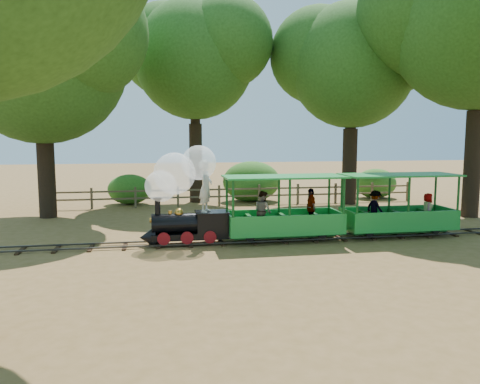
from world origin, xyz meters
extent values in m
plane|color=olive|center=(0.00, 0.00, 0.00)|extent=(90.00, 90.00, 0.00)
cube|color=#3F3D3A|center=(0.00, -0.30, 0.08)|extent=(22.00, 0.05, 0.05)
cube|color=#3F3D3A|center=(0.00, 0.30, 0.08)|extent=(22.00, 0.05, 0.05)
cube|color=#382314|center=(0.00, 0.00, 0.03)|extent=(0.12, 1.00, 0.05)
cube|color=#382314|center=(-5.00, 0.00, 0.03)|extent=(0.12, 1.00, 0.05)
cube|color=#382314|center=(5.00, 0.00, 0.03)|extent=(0.12, 1.00, 0.05)
cube|color=black|center=(-3.01, 0.00, 0.30)|extent=(2.39, 0.76, 0.20)
cylinder|color=black|center=(-3.39, 0.00, 0.70)|extent=(1.52, 0.61, 0.61)
cylinder|color=black|center=(-3.98, 0.00, 1.24)|extent=(0.17, 0.17, 0.48)
sphere|color=#C2892E|center=(-3.33, 0.00, 1.02)|extent=(0.28, 0.28, 0.28)
cylinder|color=#C2892E|center=(-3.60, 0.00, 1.04)|extent=(0.11, 0.11, 0.11)
cube|color=black|center=(-2.30, 0.00, 0.69)|extent=(0.98, 0.76, 0.60)
cube|color=black|center=(-2.30, 0.00, 1.01)|extent=(1.03, 0.83, 0.04)
cone|color=black|center=(-4.31, 0.00, 0.27)|extent=(0.49, 0.69, 0.69)
cylinder|color=#C2892E|center=(-4.18, 0.00, 0.81)|extent=(0.11, 0.15, 0.15)
cylinder|color=maroon|center=(-3.82, -0.39, 0.30)|extent=(0.39, 0.07, 0.39)
cylinder|color=maroon|center=(-3.82, 0.39, 0.30)|extent=(0.39, 0.07, 0.39)
cylinder|color=maroon|center=(-3.12, -0.39, 0.30)|extent=(0.39, 0.07, 0.39)
cylinder|color=maroon|center=(-3.12, 0.39, 0.30)|extent=(0.39, 0.07, 0.39)
cylinder|color=maroon|center=(-2.41, -0.39, 0.30)|extent=(0.39, 0.07, 0.39)
cylinder|color=maroon|center=(-2.41, 0.39, 0.30)|extent=(0.39, 0.07, 0.39)
sphere|color=white|center=(-3.88, 0.05, 1.86)|extent=(0.98, 0.98, 0.98)
sphere|color=white|center=(-3.44, 0.10, 2.24)|extent=(1.30, 1.30, 1.30)
sphere|color=white|center=(-2.68, 0.15, 2.56)|extent=(1.09, 1.09, 1.09)
imported|color=silver|center=(-2.49, -0.07, 1.84)|extent=(0.59, 0.70, 1.62)
cube|color=green|center=(0.05, 0.00, 0.34)|extent=(3.73, 1.42, 0.11)
cube|color=#12501B|center=(0.05, 0.00, 0.21)|extent=(3.35, 0.55, 0.15)
cube|color=green|center=(0.05, -0.67, 0.67)|extent=(3.73, 0.07, 0.55)
cube|color=green|center=(0.05, 0.67, 0.67)|extent=(3.73, 0.07, 0.55)
cube|color=green|center=(0.05, 0.00, 2.09)|extent=(3.89, 1.59, 0.05)
cylinder|color=#12501B|center=(-1.73, -0.65, 1.22)|extent=(0.08, 0.08, 1.75)
cylinder|color=#12501B|center=(-1.73, 0.65, 1.22)|extent=(0.08, 0.08, 1.75)
cylinder|color=#12501B|center=(1.83, -0.65, 1.22)|extent=(0.08, 0.08, 1.75)
cylinder|color=#12501B|center=(1.83, 0.65, 1.22)|extent=(0.08, 0.08, 1.75)
cube|color=#12501B|center=(-1.07, 0.00, 0.62)|extent=(0.13, 1.21, 0.44)
cube|color=#12501B|center=(0.05, 0.00, 0.62)|extent=(0.13, 1.21, 0.44)
cube|color=#12501B|center=(1.17, 0.00, 0.62)|extent=(0.13, 1.21, 0.44)
cylinder|color=black|center=(-1.14, -0.37, 0.25)|extent=(0.31, 0.07, 0.31)
cylinder|color=black|center=(-1.14, 0.37, 0.25)|extent=(0.31, 0.07, 0.31)
cylinder|color=black|center=(1.24, -0.37, 0.25)|extent=(0.31, 0.07, 0.31)
cylinder|color=black|center=(1.24, 0.37, 0.25)|extent=(0.31, 0.07, 0.31)
imported|color=gray|center=(-0.70, -0.21, 1.03)|extent=(0.69, 0.76, 1.28)
imported|color=gray|center=(1.02, 0.18, 1.04)|extent=(0.33, 0.76, 1.28)
cube|color=green|center=(4.06, 0.00, 0.34)|extent=(3.73, 1.42, 0.11)
cube|color=#12501B|center=(4.06, 0.00, 0.21)|extent=(3.35, 0.55, 0.15)
cube|color=green|center=(4.06, -0.67, 0.67)|extent=(3.73, 0.07, 0.55)
cube|color=green|center=(4.06, 0.67, 0.67)|extent=(3.73, 0.07, 0.55)
cube|color=green|center=(4.06, 0.00, 2.09)|extent=(3.89, 1.59, 0.05)
cylinder|color=#12501B|center=(2.28, -0.65, 1.22)|extent=(0.08, 0.08, 1.75)
cylinder|color=#12501B|center=(2.28, 0.65, 1.22)|extent=(0.08, 0.08, 1.75)
cylinder|color=#12501B|center=(5.83, -0.65, 1.22)|extent=(0.08, 0.08, 1.75)
cylinder|color=#12501B|center=(5.83, 0.65, 1.22)|extent=(0.08, 0.08, 1.75)
cube|color=#12501B|center=(2.94, 0.00, 0.62)|extent=(0.13, 1.21, 0.44)
cube|color=#12501B|center=(4.06, 0.00, 0.62)|extent=(0.13, 1.21, 0.44)
cube|color=#12501B|center=(5.18, 0.00, 0.62)|extent=(0.13, 1.21, 0.44)
cylinder|color=black|center=(2.87, -0.37, 0.25)|extent=(0.31, 0.07, 0.31)
cylinder|color=black|center=(2.87, 0.37, 0.25)|extent=(0.31, 0.07, 0.31)
cylinder|color=black|center=(5.25, -0.37, 0.25)|extent=(0.31, 0.07, 0.31)
cylinder|color=black|center=(5.25, 0.37, 0.25)|extent=(0.31, 0.07, 0.31)
imported|color=gray|center=(3.26, 0.08, 0.98)|extent=(0.63, 0.85, 1.18)
imported|color=gray|center=(4.97, -0.29, 0.94)|extent=(0.53, 0.63, 1.09)
cylinder|color=#2D2116|center=(-8.50, 6.00, 1.75)|extent=(0.70, 0.70, 3.49)
cylinder|color=#2D2116|center=(-8.50, 6.00, 4.49)|extent=(0.52, 0.53, 2.00)
sphere|color=#254B17|center=(-8.50, 6.00, 6.53)|extent=(6.94, 6.94, 6.94)
sphere|color=#254B17|center=(-6.77, 4.96, 7.39)|extent=(5.20, 5.20, 5.20)
sphere|color=#254B17|center=(-10.06, 7.21, 7.22)|extent=(5.55, 5.55, 5.55)
cylinder|color=#2D2116|center=(-2.00, 9.50, 2.00)|extent=(0.66, 0.66, 4.01)
cylinder|color=#2D2116|center=(-2.00, 9.50, 5.15)|extent=(0.50, 0.50, 2.29)
sphere|color=#254B17|center=(-2.00, 9.50, 7.19)|extent=(5.98, 5.98, 5.98)
sphere|color=#254B17|center=(-0.51, 8.60, 7.94)|extent=(4.48, 4.48, 4.48)
sphere|color=#254B17|center=(-3.34, 10.55, 7.79)|extent=(4.78, 4.78, 4.78)
cylinder|color=#2D2116|center=(5.50, 7.50, 1.88)|extent=(0.72, 0.72, 3.75)
cylinder|color=#2D2116|center=(5.50, 7.50, 4.82)|extent=(0.54, 0.54, 2.14)
sphere|color=#254B17|center=(5.50, 7.50, 6.81)|extent=(6.07, 6.07, 6.07)
sphere|color=#254B17|center=(7.02, 6.59, 7.57)|extent=(4.55, 4.55, 4.55)
sphere|color=#254B17|center=(4.13, 8.56, 7.41)|extent=(4.86, 4.86, 4.86)
cylinder|color=#2D2116|center=(9.00, 3.00, 2.22)|extent=(0.68, 0.68, 4.44)
cylinder|color=#2D2116|center=(9.00, 3.00, 5.70)|extent=(0.51, 0.51, 2.53)
sphere|color=#254B17|center=(7.36, 4.27, 8.79)|extent=(5.82, 5.82, 5.82)
cube|color=brown|center=(-9.00, 8.00, 0.50)|extent=(0.10, 0.10, 1.00)
cube|color=brown|center=(-7.00, 8.00, 0.50)|extent=(0.10, 0.10, 1.00)
cube|color=brown|center=(-5.00, 8.00, 0.50)|extent=(0.10, 0.10, 1.00)
cube|color=brown|center=(-3.00, 8.00, 0.50)|extent=(0.10, 0.10, 1.00)
cube|color=brown|center=(-1.00, 8.00, 0.50)|extent=(0.10, 0.10, 1.00)
cube|color=brown|center=(1.00, 8.00, 0.50)|extent=(0.10, 0.10, 1.00)
cube|color=brown|center=(3.00, 8.00, 0.50)|extent=(0.10, 0.10, 1.00)
cube|color=brown|center=(5.00, 8.00, 0.50)|extent=(0.10, 0.10, 1.00)
cube|color=brown|center=(7.00, 8.00, 0.50)|extent=(0.10, 0.10, 1.00)
cube|color=brown|center=(9.00, 8.00, 0.50)|extent=(0.10, 0.10, 1.00)
cube|color=brown|center=(0.00, 8.00, 0.80)|extent=(18.00, 0.06, 0.08)
cube|color=brown|center=(0.00, 8.00, 0.45)|extent=(18.00, 0.06, 0.08)
ellipsoid|color=#2D6B1E|center=(-5.33, 9.30, 0.75)|extent=(2.16, 1.66, 1.50)
ellipsoid|color=#2D6B1E|center=(0.88, 9.30, 1.04)|extent=(3.02, 2.32, 2.09)
ellipsoid|color=#2D6B1E|center=(0.63, 9.30, 0.72)|extent=(2.07, 1.59, 1.43)
ellipsoid|color=#2D6B1E|center=(7.82, 9.30, 0.81)|extent=(2.33, 1.79, 1.61)
camera|label=1|loc=(-3.99, -14.47, 3.40)|focal=35.00mm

